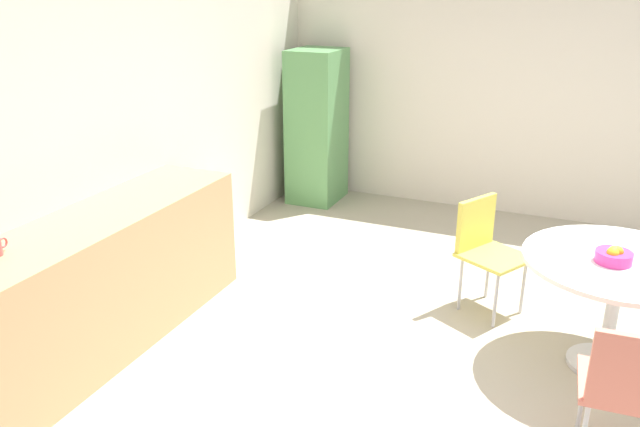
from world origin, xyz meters
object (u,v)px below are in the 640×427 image
round_table (618,279)px  chair_yellow (485,242)px  chair_coral (628,384)px  fruit_bowl (614,256)px  locker_cabinet (317,127)px

round_table → chair_yellow: bearing=61.3°
chair_coral → fruit_bowl: (0.92, 0.10, 0.26)m
round_table → chair_yellow: 0.99m
chair_yellow → fruit_bowl: (-0.54, -0.82, 0.26)m
locker_cabinet → round_table: size_ratio=1.42×
locker_cabinet → round_table: (-2.24, -2.96, -0.20)m
chair_coral → chair_yellow: same height
round_table → chair_coral: 0.99m
chair_yellow → fruit_bowl: bearing=-123.5°
round_table → chair_coral: bearing=-176.9°
locker_cabinet → chair_yellow: locker_cabinet is taller
fruit_bowl → chair_coral: bearing=-173.7°
round_table → locker_cabinet: bearing=52.9°
fruit_bowl → round_table: bearing=-35.2°
chair_yellow → round_table: bearing=-118.7°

